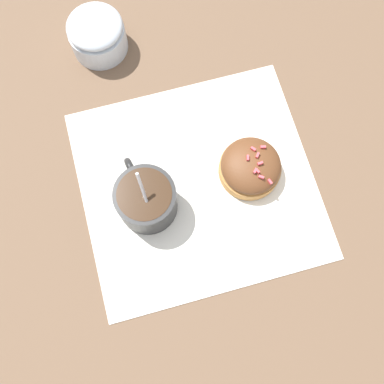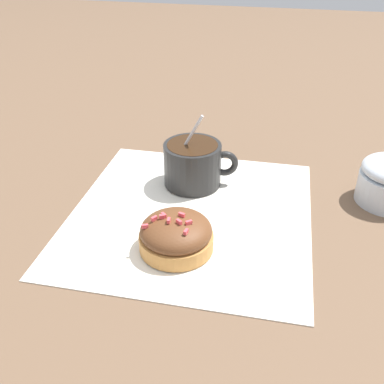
% 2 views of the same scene
% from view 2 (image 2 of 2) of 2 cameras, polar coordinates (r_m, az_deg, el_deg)
% --- Properties ---
extents(ground_plane, '(3.00, 3.00, 0.00)m').
position_cam_2_polar(ground_plane, '(0.57, -0.15, -2.84)').
color(ground_plane, brown).
extents(paper_napkin, '(0.32, 0.30, 0.00)m').
position_cam_2_polar(paper_napkin, '(0.57, -0.15, -2.71)').
color(paper_napkin, white).
rests_on(paper_napkin, ground_plane).
extents(coffee_cup, '(0.08, 0.10, 0.10)m').
position_cam_2_polar(coffee_cup, '(0.61, 0.18, 3.78)').
color(coffee_cup, black).
rests_on(coffee_cup, paper_napkin).
extents(frosted_pastry, '(0.08, 0.08, 0.04)m').
position_cam_2_polar(frosted_pastry, '(0.50, -2.11, -5.40)').
color(frosted_pastry, '#C18442').
rests_on(frosted_pastry, paper_napkin).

